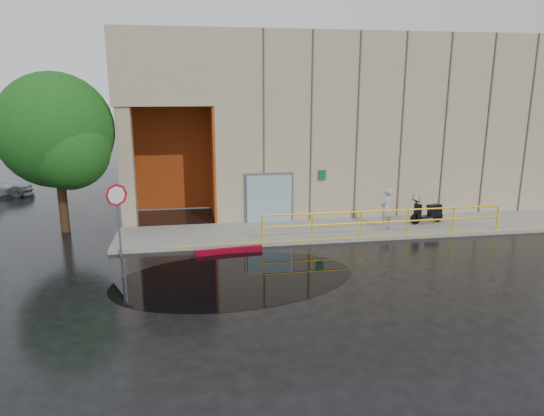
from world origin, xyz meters
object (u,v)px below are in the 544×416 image
at_px(tree_near, 59,135).
at_px(red_curb, 229,251).
at_px(person, 386,209).
at_px(scooter, 428,207).
at_px(stop_sign, 117,204).

bearing_deg(tree_near, red_curb, -30.27).
xyz_separation_m(person, tree_near, (-12.70, 2.09, 2.93)).
xyz_separation_m(red_curb, tree_near, (-6.24, 3.64, 3.83)).
relative_size(person, tree_near, 0.27).
bearing_deg(scooter, person, -176.78).
bearing_deg(person, scooter, 160.95).
distance_m(person, scooter, 2.15).
bearing_deg(scooter, tree_near, 162.45).
distance_m(scooter, stop_sign, 12.45).
bearing_deg(person, stop_sign, -26.20).
relative_size(person, scooter, 1.03).
bearing_deg(stop_sign, tree_near, 114.44).
height_order(scooter, stop_sign, stop_sign).
height_order(person, tree_near, tree_near).
relative_size(person, stop_sign, 0.65).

